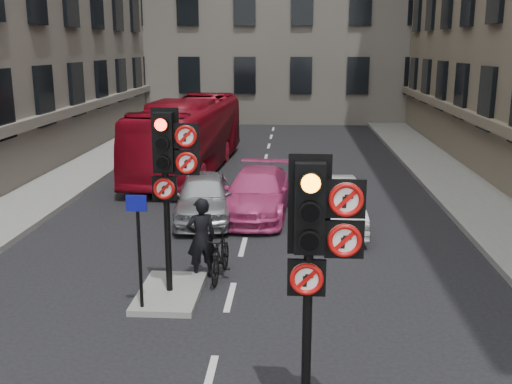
# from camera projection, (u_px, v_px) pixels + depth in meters

# --- Properties ---
(pavement_left) EXTENTS (3.00, 50.00, 0.16)m
(pavement_left) POSITION_uv_depth(u_px,v_px,m) (28.00, 198.00, 18.96)
(pavement_left) COLOR gray
(pavement_left) RESTS_ON ground
(pavement_right) EXTENTS (3.00, 50.00, 0.16)m
(pavement_right) POSITION_uv_depth(u_px,v_px,m) (491.00, 206.00, 18.08)
(pavement_right) COLOR gray
(pavement_right) RESTS_ON ground
(centre_island) EXTENTS (1.20, 2.00, 0.12)m
(centre_island) POSITION_uv_depth(u_px,v_px,m) (170.00, 293.00, 11.82)
(centre_island) COLOR gray
(centre_island) RESTS_ON ground
(signal_near) EXTENTS (0.91, 0.40, 3.58)m
(signal_near) POSITION_uv_depth(u_px,v_px,m) (316.00, 237.00, 7.17)
(signal_near) COLOR black
(signal_near) RESTS_ON ground
(signal_far) EXTENTS (0.91, 0.40, 3.58)m
(signal_far) POSITION_uv_depth(u_px,v_px,m) (169.00, 162.00, 11.17)
(signal_far) COLOR black
(signal_far) RESTS_ON centre_island
(car_silver) EXTENTS (1.95, 4.02, 1.32)m
(car_silver) POSITION_uv_depth(u_px,v_px,m) (204.00, 197.00, 16.83)
(car_silver) COLOR #9C9FA3
(car_silver) RESTS_ON ground
(car_white) EXTENTS (1.66, 4.04, 1.30)m
(car_white) POSITION_uv_depth(u_px,v_px,m) (331.00, 204.00, 16.13)
(car_white) COLOR silver
(car_white) RESTS_ON ground
(car_pink) EXTENTS (2.09, 4.55, 1.29)m
(car_pink) POSITION_uv_depth(u_px,v_px,m) (257.00, 193.00, 17.32)
(car_pink) COLOR #C93B7C
(car_pink) RESTS_ON ground
(bus_red) EXTENTS (3.06, 10.20, 2.80)m
(bus_red) POSITION_uv_depth(u_px,v_px,m) (189.00, 135.00, 23.19)
(bus_red) COLOR maroon
(bus_red) RESTS_ON ground
(motorcycle) EXTENTS (0.61, 1.66, 0.97)m
(motorcycle) POSITION_uv_depth(u_px,v_px,m) (220.00, 256.00, 12.63)
(motorcycle) COLOR black
(motorcycle) RESTS_ON ground
(motorcyclist) EXTENTS (0.75, 0.62, 1.74)m
(motorcyclist) POSITION_uv_depth(u_px,v_px,m) (201.00, 238.00, 12.56)
(motorcyclist) COLOR black
(motorcyclist) RESTS_ON ground
(info_sign) EXTENTS (0.37, 0.11, 2.14)m
(info_sign) POSITION_uv_depth(u_px,v_px,m) (138.00, 236.00, 10.70)
(info_sign) COLOR black
(info_sign) RESTS_ON centre_island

